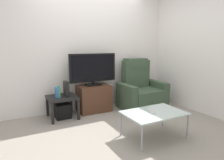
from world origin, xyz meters
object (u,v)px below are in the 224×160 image
object	(u,v)px
side_table	(62,100)
coffee_table	(154,114)
book_leftmost	(57,92)
game_console	(66,89)
book_middle	(59,92)
subwoofer_box	(63,111)
recliner_armchair	(141,91)
television	(93,69)
tv_stand	(94,98)
cell_phone	(152,112)

from	to	relation	value
side_table	coffee_table	world-z (taller)	side_table
side_table	coffee_table	size ratio (longest dim) A/B	0.60
book_leftmost	game_console	xyz separation A→B (m)	(0.19, 0.03, 0.04)
book_middle	coffee_table	size ratio (longest dim) A/B	0.24
subwoofer_box	recliner_armchair	bearing A→B (deg)	-4.09
subwoofer_box	book_leftmost	bearing A→B (deg)	-168.69
television	side_table	distance (m)	0.88
coffee_table	recliner_armchair	bearing A→B (deg)	61.76
game_console	coffee_table	distance (m)	1.75
book_middle	subwoofer_box	bearing A→B (deg)	18.10
tv_stand	subwoofer_box	xyz separation A→B (m)	(-0.69, -0.09, -0.14)
subwoofer_box	cell_phone	xyz separation A→B (m)	(0.98, -1.46, 0.26)
television	coffee_table	size ratio (longest dim) A/B	1.12
tv_stand	coffee_table	xyz separation A→B (m)	(0.33, -1.55, 0.09)
tv_stand	television	world-z (taller)	television
book_leftmost	coffee_table	distance (m)	1.83
coffee_table	television	bearing A→B (deg)	101.86
game_console	cell_phone	xyz separation A→B (m)	(0.89, -1.47, -0.16)
book_leftmost	subwoofer_box	bearing A→B (deg)	11.31
television	cell_phone	bearing A→B (deg)	-79.58
recliner_armchair	cell_phone	size ratio (longest dim) A/B	7.20
recliner_armchair	coffee_table	world-z (taller)	recliner_armchair
side_table	book_middle	size ratio (longest dim) A/B	2.55
television	subwoofer_box	xyz separation A→B (m)	(-0.69, -0.11, -0.76)
side_table	book_middle	world-z (taller)	book_middle
book_middle	tv_stand	bearing A→B (deg)	8.47
television	coffee_table	bearing A→B (deg)	-78.14
subwoofer_box	book_middle	xyz separation A→B (m)	(-0.06, -0.02, 0.39)
game_console	cell_phone	size ratio (longest dim) A/B	1.87
book_leftmost	coffee_table	bearing A→B (deg)	-52.13
television	recliner_armchair	distance (m)	1.19
side_table	game_console	world-z (taller)	game_console
game_console	subwoofer_box	bearing A→B (deg)	-173.66
television	side_table	size ratio (longest dim) A/B	1.86
tv_stand	subwoofer_box	size ratio (longest dim) A/B	2.39
subwoofer_box	game_console	size ratio (longest dim) A/B	1.00
book_leftmost	game_console	bearing A→B (deg)	8.97
tv_stand	subwoofer_box	distance (m)	0.71
side_table	book_leftmost	size ratio (longest dim) A/B	2.82
recliner_armchair	game_console	xyz separation A→B (m)	(-1.64, 0.13, 0.19)
recliner_armchair	side_table	bearing A→B (deg)	178.93
tv_stand	television	size ratio (longest dim) A/B	0.67
tv_stand	game_console	xyz separation A→B (m)	(-0.60, -0.08, 0.28)
side_table	cell_phone	world-z (taller)	side_table
coffee_table	cell_phone	world-z (taller)	cell_phone
side_table	game_console	distance (m)	0.22
side_table	coffee_table	bearing A→B (deg)	-55.07
recliner_armchair	book_leftmost	distance (m)	1.84
recliner_armchair	coffee_table	distance (m)	1.51
television	book_leftmost	size ratio (longest dim) A/B	5.24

